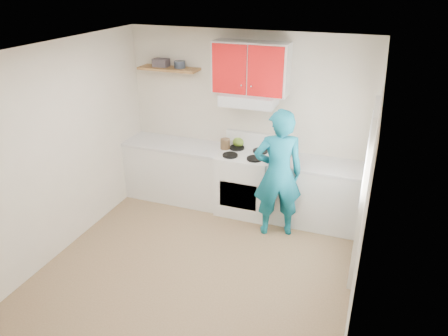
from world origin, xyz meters
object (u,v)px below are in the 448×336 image
at_px(tin, 180,64).
at_px(kettle, 238,142).
at_px(crock, 225,145).
at_px(person, 278,174).
at_px(stove, 245,183).

bearing_deg(tin, kettle, 2.39).
xyz_separation_m(tin, kettle, (0.90, 0.04, -1.09)).
height_order(kettle, crock, crock).
height_order(tin, person, tin).
bearing_deg(crock, kettle, 42.68).
bearing_deg(stove, tin, 169.55).
height_order(kettle, person, person).
distance_m(tin, person, 2.15).
distance_m(stove, person, 0.84).
xyz_separation_m(kettle, crock, (-0.16, -0.15, -0.01)).
bearing_deg(crock, tin, 171.75).
bearing_deg(person, stove, -56.69).
height_order(stove, kettle, kettle).
distance_m(stove, kettle, 0.61).
bearing_deg(person, kettle, -61.34).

